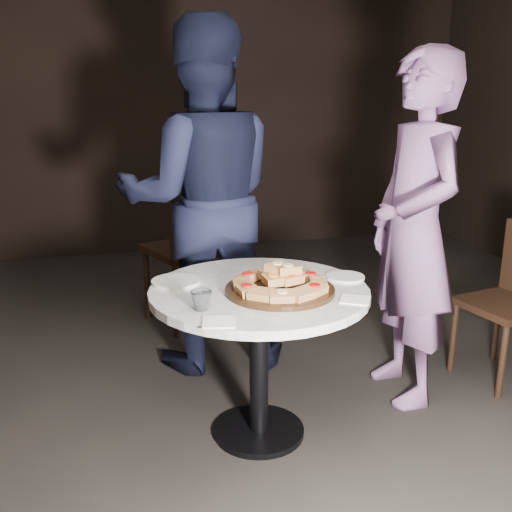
{
  "coord_description": "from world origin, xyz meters",
  "views": [
    {
      "loc": [
        -0.72,
        -2.18,
        1.51
      ],
      "look_at": [
        -0.08,
        0.11,
        0.84
      ],
      "focal_mm": 40.0,
      "sensor_mm": 36.0,
      "label": 1
    }
  ],
  "objects_px": {
    "chair_far": "(194,241)",
    "table": "(259,317)",
    "water_glass": "(201,300)",
    "diner_navy": "(202,200)",
    "diner_teal": "(414,231)",
    "focaccia_pile": "(281,280)",
    "serving_board": "(280,290)"
  },
  "relations": [
    {
      "from": "chair_far",
      "to": "table",
      "type": "bearing_deg",
      "value": 71.17
    },
    {
      "from": "water_glass",
      "to": "diner_navy",
      "type": "relative_size",
      "value": 0.04
    },
    {
      "from": "diner_navy",
      "to": "water_glass",
      "type": "bearing_deg",
      "value": 85.12
    },
    {
      "from": "diner_teal",
      "to": "chair_far",
      "type": "bearing_deg",
      "value": -140.69
    },
    {
      "from": "focaccia_pile",
      "to": "water_glass",
      "type": "distance_m",
      "value": 0.38
    },
    {
      "from": "water_glass",
      "to": "table",
      "type": "bearing_deg",
      "value": 33.83
    },
    {
      "from": "table",
      "to": "serving_board",
      "type": "xyz_separation_m",
      "value": [
        0.07,
        -0.08,
        0.14
      ]
    },
    {
      "from": "serving_board",
      "to": "focaccia_pile",
      "type": "relative_size",
      "value": 1.12
    },
    {
      "from": "diner_navy",
      "to": "table",
      "type": "bearing_deg",
      "value": 102.23
    },
    {
      "from": "serving_board",
      "to": "water_glass",
      "type": "bearing_deg",
      "value": -162.2
    },
    {
      "from": "chair_far",
      "to": "diner_teal",
      "type": "distance_m",
      "value": 1.52
    },
    {
      "from": "table",
      "to": "water_glass",
      "type": "bearing_deg",
      "value": -146.17
    },
    {
      "from": "focaccia_pile",
      "to": "table",
      "type": "bearing_deg",
      "value": 133.6
    },
    {
      "from": "focaccia_pile",
      "to": "serving_board",
      "type": "bearing_deg",
      "value": -152.67
    },
    {
      "from": "table",
      "to": "serving_board",
      "type": "distance_m",
      "value": 0.18
    },
    {
      "from": "table",
      "to": "water_glass",
      "type": "relative_size",
      "value": 14.5
    },
    {
      "from": "table",
      "to": "focaccia_pile",
      "type": "relative_size",
      "value": 2.89
    },
    {
      "from": "serving_board",
      "to": "chair_far",
      "type": "xyz_separation_m",
      "value": [
        -0.12,
        1.45,
        -0.13
      ]
    },
    {
      "from": "table",
      "to": "serving_board",
      "type": "height_order",
      "value": "serving_board"
    },
    {
      "from": "focaccia_pile",
      "to": "chair_far",
      "type": "bearing_deg",
      "value": 95.03
    },
    {
      "from": "table",
      "to": "diner_navy",
      "type": "xyz_separation_m",
      "value": [
        -0.09,
        0.83,
        0.38
      ]
    },
    {
      "from": "table",
      "to": "diner_navy",
      "type": "distance_m",
      "value": 0.92
    },
    {
      "from": "serving_board",
      "to": "diner_navy",
      "type": "relative_size",
      "value": 0.24
    },
    {
      "from": "diner_teal",
      "to": "water_glass",
      "type": "bearing_deg",
      "value": -69.53
    },
    {
      "from": "serving_board",
      "to": "chair_far",
      "type": "height_order",
      "value": "chair_far"
    },
    {
      "from": "focaccia_pile",
      "to": "water_glass",
      "type": "relative_size",
      "value": 5.02
    },
    {
      "from": "diner_navy",
      "to": "serving_board",
      "type": "bearing_deg",
      "value": 105.95
    },
    {
      "from": "focaccia_pile",
      "to": "diner_navy",
      "type": "xyz_separation_m",
      "value": [
        -0.17,
        0.91,
        0.19
      ]
    },
    {
      "from": "water_glass",
      "to": "chair_far",
      "type": "height_order",
      "value": "chair_far"
    },
    {
      "from": "chair_far",
      "to": "diner_navy",
      "type": "height_order",
      "value": "diner_navy"
    },
    {
      "from": "serving_board",
      "to": "table",
      "type": "bearing_deg",
      "value": 131.51
    },
    {
      "from": "chair_far",
      "to": "water_glass",
      "type": "bearing_deg",
      "value": 60.45
    }
  ]
}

